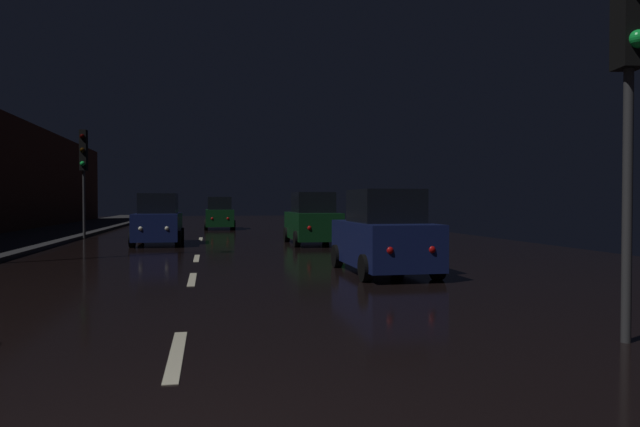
% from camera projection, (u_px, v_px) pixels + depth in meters
% --- Properties ---
extents(ground, '(27.71, 84.00, 0.02)m').
position_uv_depth(ground, '(201.00, 238.00, 27.55)').
color(ground, black).
extents(sidewalk_left, '(4.40, 84.00, 0.15)m').
position_uv_depth(sidewalk_left, '(32.00, 238.00, 26.06)').
color(sidewalk_left, '#28282B').
rests_on(sidewalk_left, ground).
extents(lane_centerline, '(0.16, 22.44, 0.01)m').
position_uv_depth(lane_centerline, '(195.00, 264.00, 15.71)').
color(lane_centerline, beige).
rests_on(lane_centerline, ground).
extents(traffic_light_far_left, '(0.34, 0.47, 5.10)m').
position_uv_depth(traffic_light_far_left, '(84.00, 159.00, 26.37)').
color(traffic_light_far_left, '#38383A').
rests_on(traffic_light_far_left, ground).
extents(traffic_light_near_right, '(0.35, 0.48, 5.29)m').
position_uv_depth(traffic_light_near_right, '(630.00, 29.00, 6.92)').
color(traffic_light_near_right, '#38383A').
rests_on(traffic_light_near_right, ground).
extents(streetlamp_overhead, '(1.70, 0.44, 8.43)m').
position_uv_depth(streetlamp_overhead, '(8.00, 70.00, 15.89)').
color(streetlamp_overhead, '#2D2D30').
rests_on(streetlamp_overhead, ground).
extents(car_approaching_headlights, '(1.91, 4.13, 2.08)m').
position_uv_depth(car_approaching_headlights, '(158.00, 221.00, 23.10)').
color(car_approaching_headlights, '#141E51').
rests_on(car_approaching_headlights, ground).
extents(car_parked_right_near, '(1.87, 4.05, 2.04)m').
position_uv_depth(car_parked_right_near, '(383.00, 235.00, 13.80)').
color(car_parked_right_near, '#141E51').
rests_on(car_parked_right_near, ground).
extents(car_distant_taillights, '(1.87, 4.04, 2.03)m').
position_uv_depth(car_distant_taillights, '(219.00, 214.00, 35.76)').
color(car_distant_taillights, '#0F3819').
rests_on(car_distant_taillights, ground).
extents(car_parked_right_far, '(1.95, 4.22, 2.12)m').
position_uv_depth(car_parked_right_far, '(312.00, 220.00, 23.23)').
color(car_parked_right_far, '#0F3819').
rests_on(car_parked_right_far, ground).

